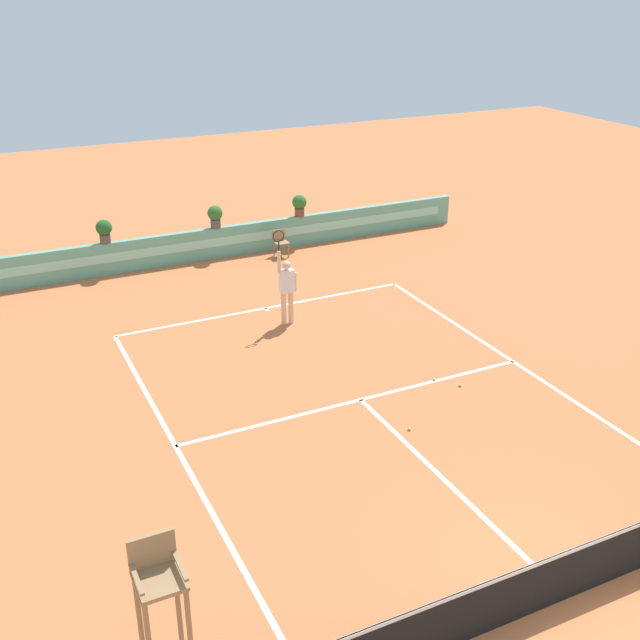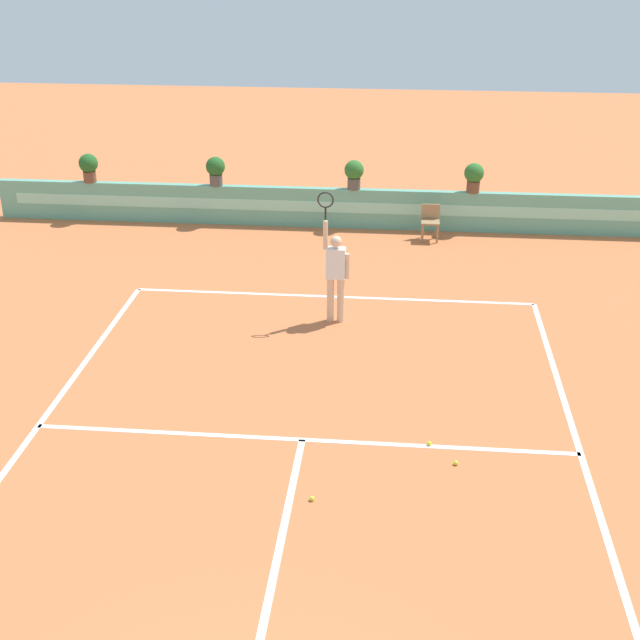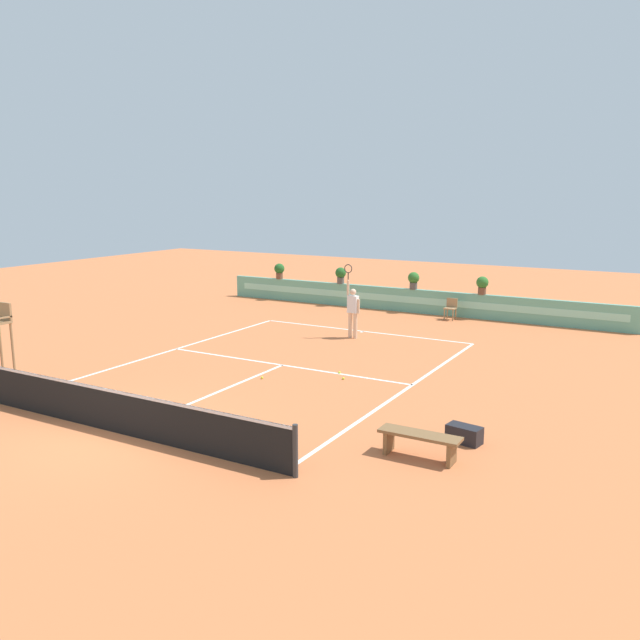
# 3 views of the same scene
# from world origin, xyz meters

# --- Properties ---
(ground_plane) EXTENTS (60.00, 60.00, 0.00)m
(ground_plane) POSITION_xyz_m (0.00, 6.00, 0.00)
(ground_plane) COLOR #C66B3D
(court_lines) EXTENTS (8.32, 11.94, 0.01)m
(court_lines) POSITION_xyz_m (0.00, 6.72, 0.00)
(court_lines) COLOR white
(court_lines) RESTS_ON ground
(back_wall_barrier) EXTENTS (18.00, 0.21, 1.00)m
(back_wall_barrier) POSITION_xyz_m (0.00, 16.39, 0.50)
(back_wall_barrier) COLOR #60A88E
(back_wall_barrier) RESTS_ON ground
(ball_kid_chair) EXTENTS (0.44, 0.44, 0.85)m
(ball_kid_chair) POSITION_xyz_m (2.06, 15.66, 0.48)
(ball_kid_chair) COLOR #99754C
(ball_kid_chair) RESTS_ON ground
(tennis_player) EXTENTS (0.62, 0.23, 2.58)m
(tennis_player) POSITION_xyz_m (0.15, 10.72, 1.05)
(tennis_player) COLOR beige
(tennis_player) RESTS_ON ground
(tennis_ball_near_baseline) EXTENTS (0.07, 0.07, 0.07)m
(tennis_ball_near_baseline) POSITION_xyz_m (1.90, 6.43, 0.03)
(tennis_ball_near_baseline) COLOR #CCE033
(tennis_ball_near_baseline) RESTS_ON ground
(tennis_ball_mid_court) EXTENTS (0.07, 0.07, 0.07)m
(tennis_ball_mid_court) POSITION_xyz_m (0.30, 4.91, 0.03)
(tennis_ball_mid_court) COLOR #CCE033
(tennis_ball_mid_court) RESTS_ON ground
(tennis_ball_by_sideline) EXTENTS (0.07, 0.07, 0.07)m
(tennis_ball_by_sideline) POSITION_xyz_m (2.28, 5.95, 0.03)
(tennis_ball_by_sideline) COLOR #CCE033
(tennis_ball_by_sideline) RESTS_ON ground
(potted_plant_left) EXTENTS (0.48, 0.48, 0.72)m
(potted_plant_left) POSITION_xyz_m (-3.31, 16.39, 1.41)
(potted_plant_left) COLOR #514C47
(potted_plant_left) RESTS_ON back_wall_barrier
(potted_plant_far_left) EXTENTS (0.48, 0.48, 0.72)m
(potted_plant_far_left) POSITION_xyz_m (-6.58, 16.39, 1.41)
(potted_plant_far_left) COLOR brown
(potted_plant_far_left) RESTS_ON back_wall_barrier
(potted_plant_centre) EXTENTS (0.48, 0.48, 0.72)m
(potted_plant_centre) POSITION_xyz_m (0.16, 16.39, 1.41)
(potted_plant_centre) COLOR #514C47
(potted_plant_centre) RESTS_ON back_wall_barrier
(potted_plant_right) EXTENTS (0.48, 0.48, 0.72)m
(potted_plant_right) POSITION_xyz_m (3.08, 16.39, 1.41)
(potted_plant_right) COLOR brown
(potted_plant_right) RESTS_ON back_wall_barrier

